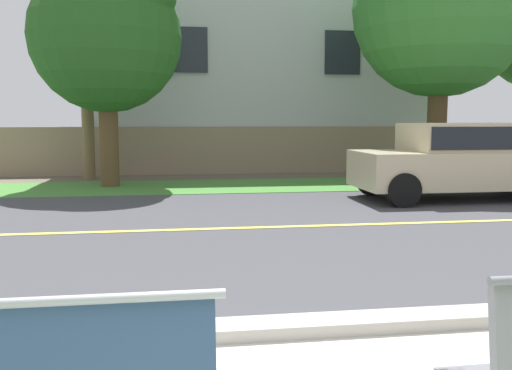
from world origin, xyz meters
name	(u,v)px	position (x,y,z in m)	size (l,w,h in m)	color
ground_plane	(213,213)	(0.00, 8.00, 0.00)	(140.00, 140.00, 0.00)	#665B4C
curb_edge	(268,329)	(0.00, 2.35, 0.06)	(44.00, 0.30, 0.11)	#ADA89E
street_asphalt	(221,229)	(0.00, 6.50, 0.00)	(52.00, 8.00, 0.01)	#424247
road_centre_line	(221,229)	(0.00, 6.50, 0.01)	(48.00, 0.14, 0.01)	#E0CC4C
far_verge_grass	(202,187)	(0.00, 11.79, 0.01)	(48.00, 2.80, 0.02)	#478438
car_beige_near	(463,157)	(5.10, 8.90, 0.85)	(4.30, 1.86, 1.54)	#C6B793
shade_tree_far_left	(110,25)	(-2.07, 12.10, 3.78)	(3.53, 3.53, 5.83)	brown
garden_wall	(182,150)	(-0.39, 15.08, 0.70)	(13.00, 0.36, 1.40)	gray
house_across_street	(252,62)	(2.14, 18.28, 3.63)	(11.08, 6.91, 7.18)	#B7BCC1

